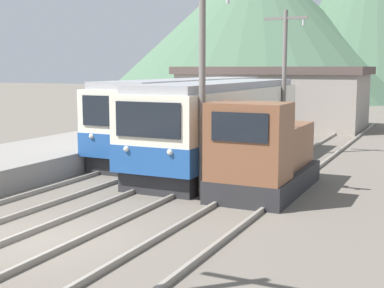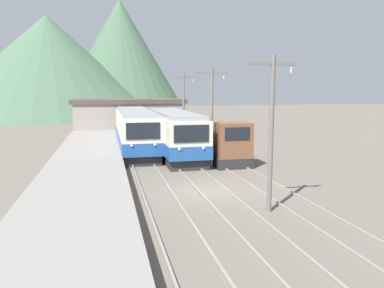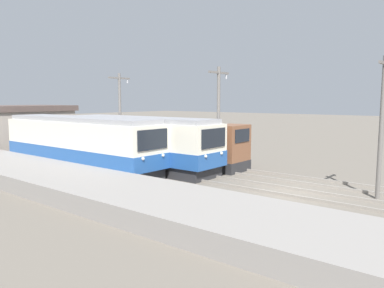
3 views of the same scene
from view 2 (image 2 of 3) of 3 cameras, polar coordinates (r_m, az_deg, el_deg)
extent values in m
plane|color=#665E54|center=(19.24, 2.46, -7.26)|extent=(200.00, 200.00, 0.00)
cube|color=gray|center=(18.53, -16.66, -6.91)|extent=(4.50, 54.00, 0.82)
cube|color=gray|center=(18.64, -7.51, -7.61)|extent=(0.10, 60.00, 0.14)
cube|color=gray|center=(18.82, -3.11, -7.39)|extent=(0.10, 60.00, 0.14)
cube|color=gray|center=(19.09, 0.94, -7.16)|extent=(0.10, 60.00, 0.14)
cube|color=gray|center=(19.48, 5.09, -6.88)|extent=(0.10, 60.00, 0.14)
cube|color=gray|center=(20.00, 9.37, -6.55)|extent=(0.10, 60.00, 0.14)
cube|color=gray|center=(20.58, 13.11, -6.23)|extent=(0.10, 60.00, 0.14)
cube|color=#28282B|center=(31.71, -8.56, -0.51)|extent=(2.58, 12.80, 0.70)
cube|color=silver|center=(31.50, -8.62, 2.37)|extent=(2.80, 13.33, 2.50)
cube|color=#235199|center=(31.59, -8.59, 0.93)|extent=(2.84, 13.37, 0.90)
cube|color=black|center=(24.81, -7.45, 1.98)|extent=(2.24, 0.06, 1.10)
sphere|color=silver|center=(24.87, -9.17, -0.26)|extent=(0.18, 0.18, 0.18)
sphere|color=silver|center=(25.01, -5.65, -0.14)|extent=(0.18, 0.18, 0.18)
cube|color=#939399|center=(31.39, -8.67, 4.90)|extent=(2.46, 12.80, 0.28)
cube|color=#28282B|center=(29.46, -2.71, -1.10)|extent=(2.58, 11.61, 0.70)
cube|color=silver|center=(29.24, -2.73, 1.98)|extent=(2.80, 12.09, 2.48)
cube|color=#235199|center=(29.34, -2.72, 0.44)|extent=(2.84, 12.13, 0.89)
cube|color=black|center=(23.27, -0.08, 1.58)|extent=(2.24, 0.06, 1.09)
sphere|color=silver|center=(23.23, -1.93, -0.78)|extent=(0.18, 0.18, 0.18)
sphere|color=silver|center=(23.57, 1.75, -0.65)|extent=(0.18, 0.18, 0.18)
cube|color=#939399|center=(29.12, -2.75, 4.67)|extent=(2.46, 11.61, 0.28)
cube|color=#28282B|center=(26.77, 4.99, -2.07)|extent=(2.40, 5.12, 0.70)
cube|color=brown|center=(24.90, 6.27, 0.62)|extent=(2.28, 1.64, 2.30)
cube|color=black|center=(24.05, 6.94, 1.55)|extent=(1.68, 0.04, 0.83)
cube|color=brown|center=(27.37, 4.50, 0.39)|extent=(1.92, 3.38, 1.40)
cylinder|color=black|center=(27.25, 4.52, 2.37)|extent=(0.16, 0.16, 0.50)
cylinder|color=slate|center=(15.85, 11.96, 1.27)|extent=(0.20, 0.20, 6.54)
cube|color=slate|center=(15.77, 12.28, 11.86)|extent=(2.00, 0.12, 0.12)
cylinder|color=#B2B2B7|center=(16.11, 14.88, 10.98)|extent=(0.10, 0.10, 0.30)
cylinder|color=slate|center=(24.25, 3.00, 3.83)|extent=(0.20, 0.20, 6.54)
cube|color=slate|center=(24.20, 3.06, 10.74)|extent=(2.00, 0.12, 0.12)
cylinder|color=#B2B2B7|center=(24.43, 4.89, 10.23)|extent=(0.10, 0.10, 0.30)
cylinder|color=slate|center=(32.97, -1.30, 5.02)|extent=(0.20, 0.20, 6.54)
cube|color=slate|center=(32.93, -1.32, 10.10)|extent=(2.00, 0.12, 0.12)
cylinder|color=#B2B2B7|center=(33.09, 0.06, 9.75)|extent=(0.10, 0.10, 0.30)
cube|color=gray|center=(44.06, -9.59, 3.81)|extent=(12.00, 6.00, 3.57)
cube|color=#51423D|center=(43.95, -9.65, 6.45)|extent=(12.60, 6.30, 0.50)
cone|color=#47664C|center=(86.11, -10.81, 12.93)|extent=(28.85, 28.85, 24.60)
cone|color=#47664C|center=(80.92, -21.04, 11.06)|extent=(42.96, 42.96, 19.60)
camera|label=1|loc=(15.85, 44.36, 1.75)|focal=50.00mm
camera|label=3|loc=(15.87, -61.98, 1.80)|focal=35.00mm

